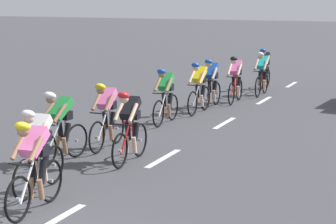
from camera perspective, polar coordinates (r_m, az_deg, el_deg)
name	(u,v)px	position (r m, az deg, el deg)	size (l,w,h in m)	color
lane_markings_centre	(198,138)	(14.68, 2.82, -2.50)	(0.14, 21.60, 0.01)	white
cyclist_lead	(33,164)	(9.80, -12.55, -4.82)	(0.45, 1.72, 1.56)	black
cyclist_second	(38,149)	(10.75, -12.14, -3.41)	(0.45, 1.72, 1.56)	black
cyclist_third	(60,126)	(12.58, -10.15, -1.27)	(0.45, 1.72, 1.56)	black
cyclist_fourth	(130,125)	(12.44, -3.64, -1.26)	(0.43, 1.72, 1.56)	black
cyclist_fifth	(106,114)	(13.62, -5.82, -0.23)	(0.43, 1.72, 1.56)	black
cyclist_sixth	(165,95)	(16.23, -0.24, 1.61)	(0.42, 1.72, 1.56)	black
cyclist_seventh	(199,87)	(17.73, 2.92, 2.39)	(0.42, 1.72, 1.56)	black
cyclist_eighth	(235,79)	(19.62, 6.37, 3.15)	(0.43, 1.72, 1.56)	black
cyclist_ninth	(262,73)	(21.20, 8.83, 3.66)	(0.42, 1.72, 1.56)	black
cyclist_tenth	(264,68)	(22.68, 9.05, 4.11)	(0.42, 1.72, 1.56)	black
cyclist_eleventh	(211,82)	(18.69, 4.08, 2.80)	(0.42, 1.72, 1.56)	black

